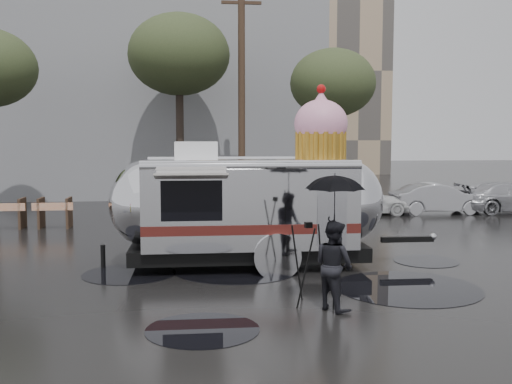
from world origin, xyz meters
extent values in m
plane|color=black|center=(0.00, 0.00, 0.00)|extent=(120.00, 120.00, 0.00)
cylinder|color=black|center=(0.58, -1.05, 0.01)|extent=(1.81, 1.81, 0.01)
cylinder|color=black|center=(1.43, 3.14, 0.01)|extent=(2.87, 2.87, 0.01)
cylinder|color=black|center=(4.73, 1.11, 0.01)|extent=(2.92, 2.92, 0.01)
cylinder|color=black|center=(-0.96, 2.97, 0.01)|extent=(2.06, 2.06, 0.01)
cylinder|color=black|center=(6.10, 3.54, 0.01)|extent=(1.56, 1.56, 0.01)
cube|color=slate|center=(-4.00, 24.00, 6.50)|extent=(22.00, 12.00, 13.00)
cylinder|color=#473323|center=(2.50, 14.00, 4.50)|extent=(0.28, 0.28, 9.00)
cube|color=#473323|center=(2.50, 14.00, 8.30)|extent=(1.60, 0.12, 0.12)
cylinder|color=#382D26|center=(0.00, 15.00, 3.38)|extent=(0.32, 0.32, 6.75)
ellipsoid|color=#303C20|center=(0.00, 15.00, 6.38)|extent=(4.20, 4.20, 3.30)
cylinder|color=#382D26|center=(6.00, 13.00, 2.70)|extent=(0.32, 0.32, 5.40)
ellipsoid|color=#303C20|center=(6.00, 13.00, 5.10)|extent=(3.36, 3.36, 2.64)
cube|color=#473323|center=(-5.10, 10.00, 0.50)|extent=(0.08, 0.80, 1.00)
cube|color=#E5590C|center=(-5.55, 9.62, 0.75)|extent=(1.30, 0.04, 0.25)
cube|color=#473323|center=(-4.50, 10.00, 0.50)|extent=(0.08, 0.80, 1.00)
cube|color=#473323|center=(-3.60, 10.00, 0.50)|extent=(0.08, 0.80, 1.00)
cube|color=#E5590C|center=(-4.05, 9.62, 0.75)|extent=(1.30, 0.04, 0.25)
imported|color=silver|center=(7.00, 12.00, 0.70)|extent=(4.00, 1.80, 1.40)
imported|color=#B2B2B7|center=(10.00, 12.00, 0.70)|extent=(4.00, 1.80, 1.40)
imported|color=#B2B2B7|center=(13.00, 12.00, 0.72)|extent=(4.20, 1.80, 1.44)
cube|color=silver|center=(1.74, 3.62, 1.51)|extent=(4.77, 2.52, 1.95)
ellipsoid|color=silver|center=(4.12, 3.60, 1.51)|extent=(1.64, 2.50, 1.95)
ellipsoid|color=silver|center=(-0.63, 3.63, 1.51)|extent=(1.64, 2.50, 1.95)
cube|color=black|center=(1.74, 3.62, 0.38)|extent=(5.42, 2.20, 0.32)
cylinder|color=black|center=(2.28, 2.50, 0.38)|extent=(0.76, 0.24, 0.76)
cylinder|color=black|center=(2.29, 4.73, 0.38)|extent=(0.76, 0.24, 0.76)
cylinder|color=silver|center=(2.28, 2.35, 0.43)|extent=(1.04, 0.11, 1.04)
cube|color=black|center=(5.63, 3.59, 0.54)|extent=(1.30, 0.14, 0.13)
sphere|color=silver|center=(6.28, 3.59, 0.59)|extent=(0.17, 0.17, 0.17)
cylinder|color=black|center=(-1.61, 3.64, 0.27)|extent=(0.11, 0.11, 0.54)
cube|color=#4E1814|center=(1.74, 2.38, 1.03)|extent=(4.76, 0.06, 0.22)
cube|color=#4E1814|center=(1.75, 4.86, 1.03)|extent=(4.76, 0.06, 0.22)
cube|color=black|center=(0.44, 2.37, 1.68)|extent=(1.30, 0.04, 0.86)
cube|color=#A39E97|center=(0.44, 2.11, 2.22)|extent=(1.52, 0.55, 0.15)
cube|color=silver|center=(3.46, 2.36, 1.35)|extent=(0.65, 0.03, 1.41)
cube|color=white|center=(0.55, 3.63, 2.70)|extent=(0.98, 0.71, 0.41)
cylinder|color=gold|center=(3.47, 3.61, 2.81)|extent=(1.13, 1.13, 0.65)
ellipsoid|color=#FCACCB|center=(3.47, 3.61, 3.33)|extent=(1.26, 1.26, 1.12)
cone|color=#FCACCB|center=(3.47, 3.61, 3.89)|extent=(0.54, 0.54, 0.43)
sphere|color=red|center=(3.47, 3.61, 4.13)|extent=(0.22, 0.22, 0.22)
imported|color=black|center=(2.90, -0.17, 0.79)|extent=(0.75, 0.87, 1.58)
imported|color=black|center=(2.90, -0.17, 1.98)|extent=(1.26, 1.26, 0.86)
cylinder|color=black|center=(2.90, -0.17, 0.83)|extent=(0.02, 0.02, 1.65)
cylinder|color=black|center=(2.76, 0.22, 0.72)|extent=(0.08, 0.33, 1.45)
cylinder|color=black|center=(2.34, 0.37, 0.72)|extent=(0.26, 0.23, 1.46)
cylinder|color=black|center=(2.42, -0.07, 0.72)|extent=(0.32, 0.13, 1.46)
cube|color=black|center=(2.51, 0.17, 1.46)|extent=(0.14, 0.12, 0.10)
camera|label=1|loc=(0.42, -10.25, 3.05)|focal=42.00mm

